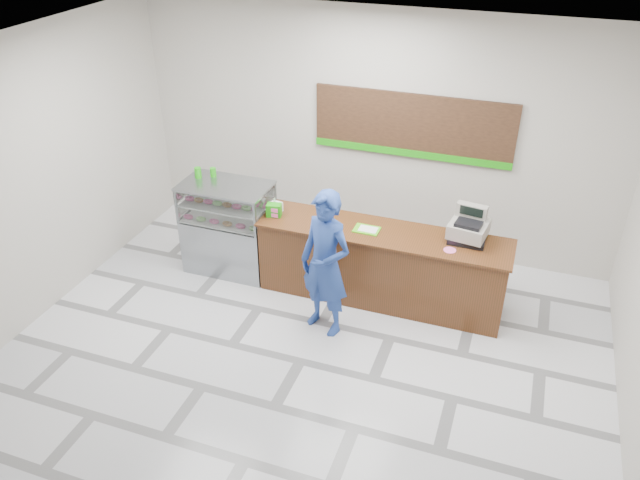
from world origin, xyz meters
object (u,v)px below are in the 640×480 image
(sales_counter, at_px, (381,265))
(display_case, at_px, (228,227))
(serving_tray, at_px, (367,230))
(customer, at_px, (326,264))
(cash_register, at_px, (469,228))

(sales_counter, relative_size, display_case, 2.45)
(serving_tray, bearing_deg, customer, -108.42)
(display_case, distance_m, serving_tray, 2.05)
(cash_register, xyz_separation_m, customer, (-1.52, -1.01, -0.24))
(display_case, xyz_separation_m, cash_register, (3.25, 0.18, 0.51))
(sales_counter, bearing_deg, display_case, -180.00)
(customer, bearing_deg, sales_counter, 79.16)
(serving_tray, height_order, customer, customer)
(display_case, bearing_deg, customer, -25.70)
(cash_register, bearing_deg, customer, -138.43)
(sales_counter, bearing_deg, customer, -120.27)
(display_case, xyz_separation_m, serving_tray, (2.01, -0.03, 0.36))
(cash_register, distance_m, customer, 1.84)
(customer, bearing_deg, serving_tray, 90.21)
(display_case, bearing_deg, cash_register, 3.15)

